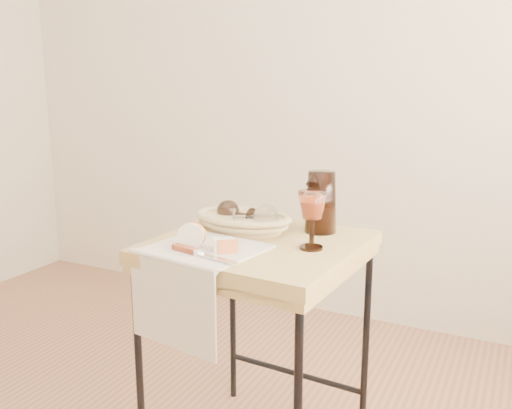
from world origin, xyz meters
The scene contains 11 objects.
wall_back centered at (0.00, 1.80, 1.35)m, with size 3.60×0.00×2.70m, color beige.
side_table centered at (0.46, 0.51, 0.39)m, with size 0.61×0.61×0.78m, color olive, non-canonical shape.
tea_towel centered at (0.36, 0.34, 0.78)m, with size 0.32×0.29×0.01m, color white.
bread_basket centered at (0.36, 0.59, 0.81)m, with size 0.31×0.21×0.06m, color tan, non-canonical shape.
goblet_lying_a centered at (0.33, 0.61, 0.83)m, with size 0.13×0.08×0.08m, color #3B2921, non-canonical shape.
goblet_lying_b centered at (0.40, 0.57, 0.84)m, with size 0.14×0.09×0.09m, color white, non-canonical shape.
pitcher centered at (0.60, 0.69, 0.88)m, with size 0.15×0.23×0.24m, color black, non-canonical shape.
wine_goblet centered at (0.64, 0.49, 0.87)m, with size 0.09×0.09×0.18m, color white, non-canonical shape.
apple_half centered at (0.32, 0.33, 0.83)m, with size 0.09×0.04×0.08m, color red.
apple_wedge centered at (0.43, 0.33, 0.81)m, with size 0.06×0.03×0.04m, color white.
table_knife centered at (0.39, 0.27, 0.80)m, with size 0.24×0.02×0.02m, color silver, non-canonical shape.
Camera 1 is at (1.21, -1.01, 1.27)m, focal length 38.85 mm.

